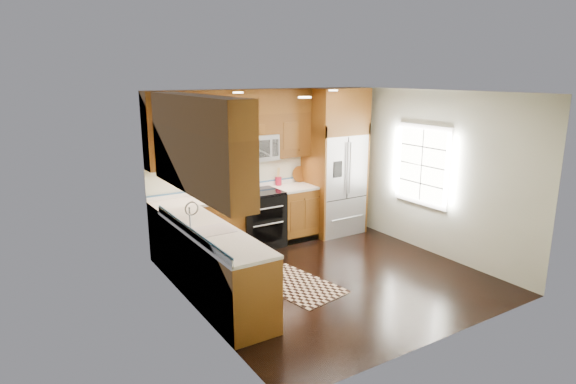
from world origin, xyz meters
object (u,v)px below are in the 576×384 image
range (258,219)px  refrigerator (335,162)px  rug (296,285)px  utensil_crock (278,179)px  knife_block (210,189)px

range → refrigerator: size_ratio=0.36×
rug → utensil_crock: 2.33m
refrigerator → rug: size_ratio=1.97×
utensil_crock → range: bearing=-155.8°
rug → knife_block: size_ratio=4.76×
rug → refrigerator: bearing=30.6°
range → rug: bearing=-100.9°
knife_block → utensil_crock: (1.32, 0.07, -0.01)m
knife_block → utensil_crock: 1.32m
refrigerator → utensil_crock: refrigerator is taller
refrigerator → knife_block: refrigerator is taller
range → knife_block: 0.99m
knife_block → utensil_crock: utensil_crock is taller
knife_block → range: bearing=-12.6°
refrigerator → rug: 2.79m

